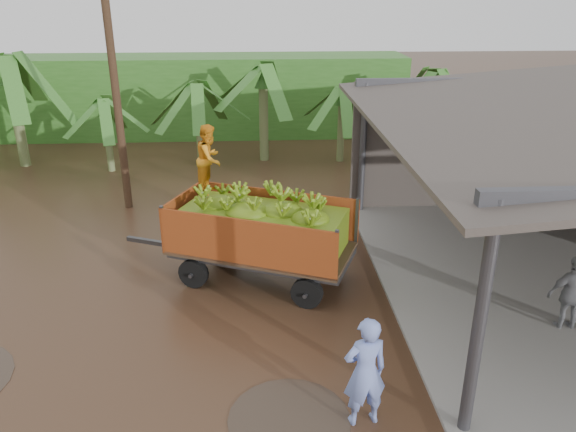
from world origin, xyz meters
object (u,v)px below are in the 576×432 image
at_px(banana_trailer, 260,229).
at_px(man_blue, 365,372).
at_px(man_grey, 572,295).
at_px(utility_pole, 115,89).

height_order(banana_trailer, man_blue, banana_trailer).
relative_size(banana_trailer, man_grey, 3.46).
relative_size(man_grey, utility_pole, 0.23).
bearing_deg(banana_trailer, man_blue, -49.77).
distance_m(man_grey, utility_pole, 13.19).
height_order(man_blue, man_grey, man_blue).
bearing_deg(banana_trailer, man_grey, -0.06).
xyz_separation_m(banana_trailer, man_blue, (1.58, -4.93, -0.32)).
bearing_deg(man_blue, utility_pole, -70.01).
distance_m(banana_trailer, man_grey, 6.77).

